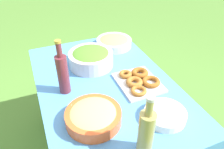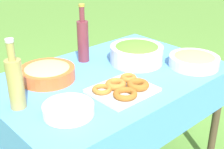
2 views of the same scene
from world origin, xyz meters
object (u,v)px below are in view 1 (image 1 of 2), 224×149
object	(u,v)px
pasta_bowl	(93,116)
donut_platter	(139,81)
olive_oil_bottle	(146,131)
wine_bottle	(63,73)
bread_bowl	(114,42)
plate_stack	(165,115)
salad_bowl	(91,58)

from	to	relation	value
pasta_bowl	donut_platter	world-z (taller)	pasta_bowl
pasta_bowl	olive_oil_bottle	xyz separation A→B (m)	(-0.26, -0.17, 0.09)
pasta_bowl	olive_oil_bottle	bearing A→B (deg)	-147.62
wine_bottle	bread_bowl	distance (m)	0.69
bread_bowl	plate_stack	bearing A→B (deg)	175.81
salad_bowl	bread_bowl	distance (m)	0.35
donut_platter	olive_oil_bottle	size ratio (longest dim) A/B	0.95
pasta_bowl	bread_bowl	xyz separation A→B (m)	(0.76, -0.44, -0.00)
bread_bowl	salad_bowl	bearing A→B (deg)	127.95
pasta_bowl	plate_stack	size ratio (longest dim) A/B	1.31
plate_stack	olive_oil_bottle	world-z (taller)	olive_oil_bottle
salad_bowl	wine_bottle	world-z (taller)	wine_bottle
plate_stack	pasta_bowl	bearing A→B (deg)	71.71
donut_platter	plate_stack	distance (m)	0.33
salad_bowl	plate_stack	bearing A→B (deg)	-162.33
pasta_bowl	wine_bottle	size ratio (longest dim) A/B	0.84
plate_stack	olive_oil_bottle	bearing A→B (deg)	123.50
olive_oil_bottle	bread_bowl	bearing A→B (deg)	-14.98
salad_bowl	olive_oil_bottle	size ratio (longest dim) A/B	0.98
salad_bowl	olive_oil_bottle	distance (m)	0.81
donut_platter	olive_oil_bottle	world-z (taller)	olive_oil_bottle
salad_bowl	plate_stack	size ratio (longest dim) A/B	1.41
pasta_bowl	bread_bowl	bearing A→B (deg)	-30.07
pasta_bowl	plate_stack	world-z (taller)	pasta_bowl
plate_stack	bread_bowl	world-z (taller)	bread_bowl
salad_bowl	bread_bowl	xyz separation A→B (m)	(0.22, -0.28, -0.03)
pasta_bowl	wine_bottle	world-z (taller)	wine_bottle
salad_bowl	pasta_bowl	size ratio (longest dim) A/B	1.08
pasta_bowl	olive_oil_bottle	size ratio (longest dim) A/B	0.90
olive_oil_bottle	bread_bowl	xyz separation A→B (m)	(1.02, -0.27, -0.09)
donut_platter	plate_stack	bearing A→B (deg)	177.73
donut_platter	bread_bowl	bearing A→B (deg)	-5.34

